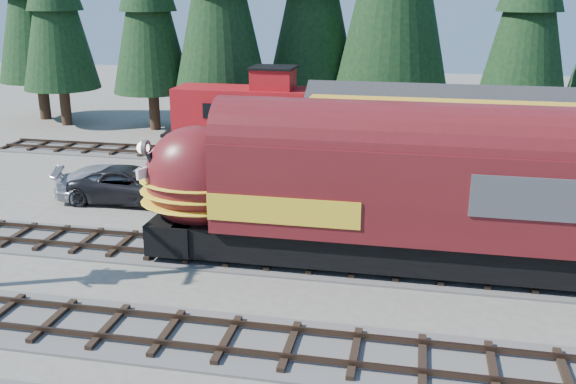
% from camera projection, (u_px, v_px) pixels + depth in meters
% --- Properties ---
extents(ground, '(120.00, 120.00, 0.00)m').
position_uv_depth(ground, '(443.00, 329.00, 18.84)').
color(ground, '#6B665B').
rests_on(ground, ground).
extents(track_spur, '(32.00, 3.20, 0.33)m').
position_uv_depth(track_spur, '(259.00, 158.00, 37.51)').
color(track_spur, '#4C4947').
rests_on(track_spur, ground).
extents(depot, '(12.80, 7.00, 5.30)m').
position_uv_depth(depot, '(441.00, 148.00, 27.74)').
color(depot, orange).
rests_on(depot, ground).
extents(locomotive, '(16.76, 3.33, 4.56)m').
position_uv_depth(locomotive, '(360.00, 196.00, 22.31)').
color(locomotive, black).
rests_on(locomotive, ground).
extents(caboose, '(9.48, 2.75, 4.93)m').
position_uv_depth(caboose, '(258.00, 117.00, 36.78)').
color(caboose, black).
rests_on(caboose, ground).
extents(pickup_truck_a, '(5.89, 2.76, 1.63)m').
position_uv_depth(pickup_truck_a, '(131.00, 185.00, 29.84)').
color(pickup_truck_a, black).
rests_on(pickup_truck_a, ground).
extents(pickup_truck_b, '(5.84, 4.03, 1.57)m').
position_uv_depth(pickup_truck_b, '(114.00, 183.00, 30.27)').
color(pickup_truck_b, '#ABADB3').
rests_on(pickup_truck_b, ground).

